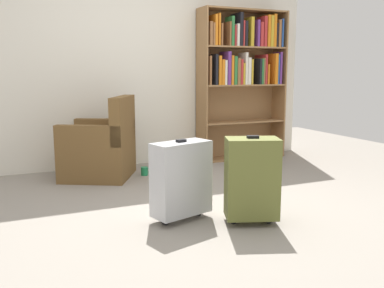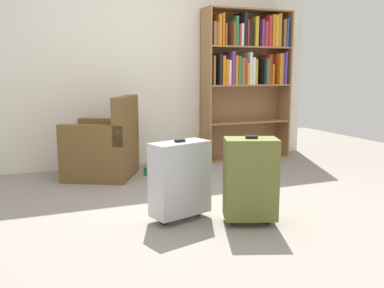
{
  "view_description": "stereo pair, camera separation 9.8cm",
  "coord_description": "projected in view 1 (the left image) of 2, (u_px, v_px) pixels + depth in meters",
  "views": [
    {
      "loc": [
        -1.54,
        -3.2,
        1.16
      ],
      "look_at": [
        -0.1,
        0.08,
        0.55
      ],
      "focal_mm": 39.69,
      "sensor_mm": 36.0,
      "label": 1
    },
    {
      "loc": [
        -1.45,
        -3.24,
        1.16
      ],
      "look_at": [
        -0.1,
        0.08,
        0.55
      ],
      "focal_mm": 39.69,
      "sensor_mm": 36.0,
      "label": 2
    }
  ],
  "objects": [
    {
      "name": "bookshelf",
      "position": [
        242.0,
        68.0,
        5.61
      ],
      "size": [
        1.2,
        0.33,
        1.95
      ],
      "color": "olive",
      "rests_on": "ground"
    },
    {
      "name": "mug",
      "position": [
        145.0,
        171.0,
        4.81
      ],
      "size": [
        0.12,
        0.08,
        0.1
      ],
      "color": "#1E7F4C",
      "rests_on": "ground"
    },
    {
      "name": "back_wall",
      "position": [
        138.0,
        60.0,
        5.26
      ],
      "size": [
        4.66,
        0.1,
        2.6
      ],
      "primitive_type": "cube",
      "color": "silver",
      "rests_on": "ground"
    },
    {
      "name": "suitcase_silver",
      "position": [
        181.0,
        178.0,
        3.32
      ],
      "size": [
        0.51,
        0.33,
        0.65
      ],
      "color": "#B7BABF",
      "rests_on": "ground"
    },
    {
      "name": "ground_plane",
      "position": [
        206.0,
        207.0,
        3.69
      ],
      "size": [
        8.16,
        8.16,
        0.0
      ],
      "primitive_type": "plane",
      "color": "gray"
    },
    {
      "name": "suitcase_olive",
      "position": [
        252.0,
        178.0,
        3.24
      ],
      "size": [
        0.46,
        0.37,
        0.69
      ],
      "color": "brown",
      "rests_on": "ground"
    },
    {
      "name": "armchair",
      "position": [
        101.0,
        149.0,
        4.68
      ],
      "size": [
        0.95,
        0.95,
        0.9
      ],
      "color": "brown",
      "rests_on": "ground"
    }
  ]
}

